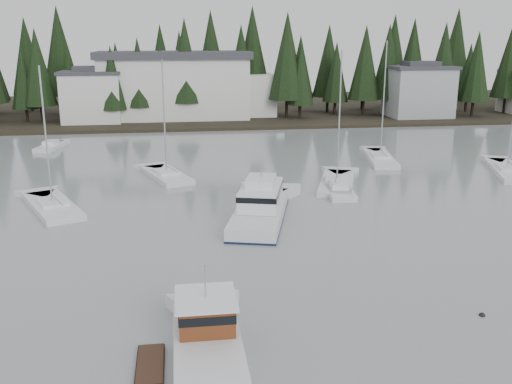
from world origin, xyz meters
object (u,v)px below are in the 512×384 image
sailboat_0 (53,209)px  cabin_cruiser_center (260,209)px  lobster_boat_brown (206,348)px  runabout_3 (51,147)px  sailboat_5 (507,172)px  harbor_inn (187,86)px  house_east_a (419,90)px  house_west (92,96)px  sailboat_4 (380,160)px  sailboat_6 (167,177)px  sailboat_1 (337,185)px  runabout_1 (339,191)px

sailboat_0 → cabin_cruiser_center: bearing=-130.4°
lobster_boat_brown → runabout_3: (-16.65, 51.71, -0.37)m
sailboat_5 → harbor_inn: bearing=55.1°
cabin_cruiser_center → sailboat_5: sailboat_5 is taller
house_east_a → harbor_inn: harbor_inn is taller
house_west → house_east_a: bearing=-1.1°
sailboat_4 → sailboat_6: (-24.09, -4.97, -0.01)m
harbor_inn → sailboat_6: sailboat_6 is taller
sailboat_1 → runabout_1: bearing=-173.4°
house_west → sailboat_4: bearing=-42.3°
sailboat_4 → sailboat_6: 24.60m
sailboat_0 → runabout_1: 24.63m
house_east_a → runabout_1: size_ratio=1.60×
sailboat_0 → runabout_3: bearing=-12.9°
runabout_1 → runabout_3: size_ratio=0.99×
sailboat_4 → runabout_3: size_ratio=2.08×
house_east_a → sailboat_1: bearing=-121.8°
sailboat_0 → sailboat_1: size_ratio=0.92×
sailboat_5 → runabout_1: sailboat_5 is taller
lobster_boat_brown → harbor_inn: bearing=-0.8°
harbor_inn → sailboat_1: sailboat_1 is taller
house_east_a → runabout_3: size_ratio=1.60×
house_west → cabin_cruiser_center: bearing=-69.8°
house_west → house_east_a: (54.00, -1.00, 0.25)m
harbor_inn → sailboat_0: sailboat_0 is taller
house_west → lobster_boat_brown: size_ratio=1.06×
lobster_boat_brown → runabout_1: (13.42, 25.92, -0.37)m
sailboat_1 → runabout_3: size_ratio=1.97×
sailboat_1 → house_east_a: bearing=-12.8°
sailboat_5 → sailboat_6: (-34.92, 2.87, 0.00)m
lobster_boat_brown → sailboat_0: 26.71m
sailboat_5 → sailboat_0: bearing=118.0°
cabin_cruiser_center → sailboat_1: (8.68, 8.98, -0.68)m
cabin_cruiser_center → sailboat_6: (-7.33, 14.45, -0.68)m
house_west → sailboat_5: (46.79, -40.52, -4.59)m
cabin_cruiser_center → runabout_3: (-21.96, 32.20, -0.61)m
lobster_boat_brown → house_east_a: bearing=-29.5°
cabin_cruiser_center → runabout_1: (8.12, 6.41, -0.61)m
sailboat_0 → runabout_3: size_ratio=1.81×
harbor_inn → house_west: bearing=-167.5°
house_west → sailboat_6: sailboat_6 is taller
sailboat_5 → runabout_3: sailboat_5 is taller
runabout_1 → sailboat_5: bearing=-69.0°
house_west → sailboat_4: size_ratio=0.69×
harbor_inn → lobster_boat_brown: size_ratio=3.29×
sailboat_0 → runabout_3: 27.99m
cabin_cruiser_center → harbor_inn: bearing=19.6°
runabout_1 → sailboat_0: bearing=100.0°
harbor_inn → sailboat_0: bearing=-103.6°
house_east_a → sailboat_6: sailboat_6 is taller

